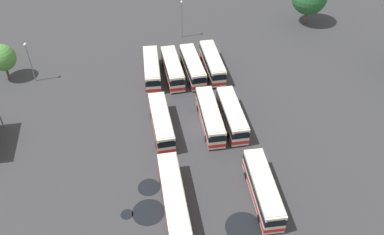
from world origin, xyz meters
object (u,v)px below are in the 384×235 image
(bus_row0_slot0, at_px, (152,69))
(bus_row0_slot3, at_px, (212,63))
(bus_row0_slot2, at_px, (193,66))
(bus_row2_slot3, at_px, (263,189))
(bus_row1_slot0, at_px, (161,122))
(bus_row0_slot1, at_px, (173,68))
(bus_row2_slot0, at_px, (174,201))
(lamp_post_far_corner, at_px, (182,18))
(tree_northeast, at_px, (2,58))
(bus_row1_slot2, at_px, (210,116))
(bus_row1_slot3, at_px, (232,115))
(lamp_post_by_building, at_px, (30,61))

(bus_row0_slot0, relative_size, bus_row0_slot3, 0.96)
(bus_row0_slot2, xyz_separation_m, bus_row2_slot3, (27.27, 8.37, 0.00))
(bus_row0_slot0, xyz_separation_m, bus_row1_slot0, (14.01, 2.33, 0.00))
(bus_row1_slot0, relative_size, bus_row2_slot3, 0.98)
(bus_row0_slot1, height_order, bus_row2_slot0, same)
(bus_row2_slot0, bearing_deg, lamp_post_far_corner, 179.33)
(bus_row0_slot3, distance_m, bus_row2_slot3, 28.78)
(lamp_post_far_corner, distance_m, tree_northeast, 33.32)
(bus_row2_slot3, bearing_deg, bus_row0_slot3, -170.28)
(bus_row0_slot0, bearing_deg, bus_row1_slot2, 36.74)
(bus_row0_slot0, xyz_separation_m, bus_row0_slot3, (-1.82, 10.57, 0.00))
(bus_row1_slot2, xyz_separation_m, lamp_post_far_corner, (-26.90, -4.45, 2.46))
(bus_row0_slot2, xyz_separation_m, bus_row1_slot0, (14.73, -4.73, 0.00))
(bus_row0_slot0, distance_m, bus_row2_slot0, 28.67)
(bus_row0_slot2, bearing_deg, tree_northeast, -88.58)
(bus_row0_slot3, distance_m, tree_northeast, 35.76)
(bus_row1_slot3, xyz_separation_m, bus_row2_slot0, (15.84, -8.26, 0.00))
(bus_row1_slot0, bearing_deg, bus_row0_slot0, -170.55)
(bus_row1_slot2, xyz_separation_m, lamp_post_by_building, (-11.84, -29.69, 2.29))
(bus_row1_slot0, distance_m, bus_row2_slot0, 14.46)
(tree_northeast, bearing_deg, lamp_post_far_corner, 115.28)
(lamp_post_far_corner, bearing_deg, bus_row0_slot3, 24.04)
(lamp_post_by_building, height_order, tree_northeast, lamp_post_by_building)
(bus_row0_slot0, xyz_separation_m, bus_row0_slot2, (-0.71, 7.06, 0.00))
(bus_row0_slot3, relative_size, bus_row2_slot3, 1.00)
(bus_row0_slot2, relative_size, lamp_post_by_building, 1.49)
(bus_row0_slot0, relative_size, lamp_post_by_building, 1.47)
(bus_row0_slot3, bearing_deg, bus_row0_slot1, -76.25)
(bus_row1_slot0, distance_m, tree_northeast, 30.82)
(bus_row1_slot0, distance_m, bus_row1_slot3, 10.61)
(bus_row0_slot2, distance_m, bus_row0_slot3, 3.68)
(bus_row0_slot1, bearing_deg, tree_northeast, -89.62)
(bus_row0_slot2, relative_size, bus_row1_slot2, 0.96)
(bus_row0_slot1, relative_size, bus_row1_slot0, 0.97)
(bus_row0_slot3, distance_m, lamp_post_far_corner, 13.72)
(bus_row0_slot3, bearing_deg, bus_row2_slot0, -11.26)
(bus_row0_slot0, relative_size, bus_row1_slot2, 0.94)
(bus_row0_slot1, bearing_deg, bus_row1_slot2, 24.76)
(bus_row0_slot0, height_order, bus_row2_slot3, same)
(tree_northeast, bearing_deg, bus_row0_slot0, 90.19)
(bus_row0_slot0, xyz_separation_m, bus_row2_slot0, (28.30, 4.57, 0.00))
(bus_row0_slot2, height_order, tree_northeast, tree_northeast)
(bus_row1_slot3, height_order, tree_northeast, tree_northeast)
(bus_row2_slot3, bearing_deg, bus_row1_slot3, -169.53)
(bus_row1_slot3, xyz_separation_m, lamp_post_far_corner, (-26.60, -7.76, 2.46))
(bus_row1_slot2, bearing_deg, bus_row1_slot0, -80.06)
(bus_row1_slot2, bearing_deg, tree_northeast, -110.13)
(bus_row0_slot1, bearing_deg, bus_row1_slot3, 36.32)
(bus_row2_slot0, bearing_deg, bus_row0_slot2, 175.09)
(bus_row0_slot1, distance_m, bus_row2_slot3, 29.17)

